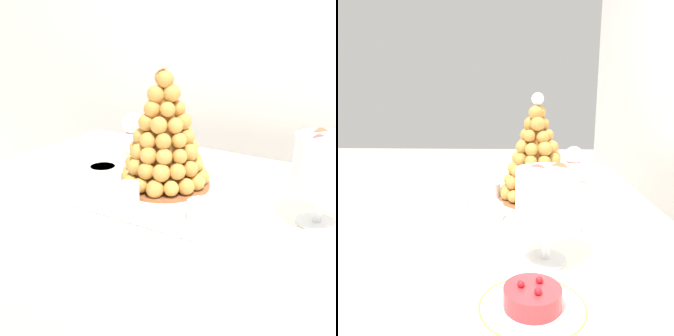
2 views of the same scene
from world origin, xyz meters
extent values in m
cube|color=silver|center=(0.00, 0.83, 1.25)|extent=(4.80, 0.10, 2.50)
cylinder|color=brown|center=(-0.77, 0.41, 0.39)|extent=(0.04, 0.04, 0.77)
cube|color=brown|center=(0.00, 0.00, 0.78)|extent=(1.65, 0.95, 0.02)
cube|color=white|center=(0.00, 0.00, 0.79)|extent=(1.71, 1.01, 0.00)
cube|color=white|center=(0.00, 0.50, 0.63)|extent=(1.71, 0.01, 0.33)
cube|color=white|center=(-0.86, 0.00, 0.63)|extent=(0.01, 1.01, 0.33)
cube|color=white|center=(-0.27, 0.03, 0.80)|extent=(0.58, 0.36, 0.01)
cube|color=white|center=(-0.27, -0.15, 0.81)|extent=(0.58, 0.01, 0.02)
cube|color=white|center=(-0.27, 0.21, 0.81)|extent=(0.58, 0.01, 0.02)
cube|color=white|center=(-0.56, 0.03, 0.81)|extent=(0.01, 0.36, 0.02)
cube|color=white|center=(0.02, 0.03, 0.81)|extent=(0.01, 0.36, 0.02)
cylinder|color=white|center=(-0.27, 0.03, 0.80)|extent=(0.33, 0.33, 0.00)
cylinder|color=brown|center=(-0.26, 0.09, 0.81)|extent=(0.27, 0.27, 0.01)
cone|color=#AC7231|center=(-0.26, 0.09, 0.97)|extent=(0.18, 0.18, 0.32)
sphere|color=gold|center=(-0.15, 0.09, 0.83)|extent=(0.05, 0.05, 0.05)
sphere|color=#C88B3C|center=(-0.16, 0.14, 0.83)|extent=(0.05, 0.05, 0.05)
sphere|color=#C88B3B|center=(-0.18, 0.17, 0.83)|extent=(0.05, 0.05, 0.05)
sphere|color=#C88C3C|center=(-0.22, 0.19, 0.84)|extent=(0.05, 0.05, 0.05)
sphere|color=#C88C3C|center=(-0.27, 0.20, 0.83)|extent=(0.05, 0.05, 0.05)
sphere|color=gold|center=(-0.31, 0.18, 0.83)|extent=(0.04, 0.04, 0.04)
sphere|color=gold|center=(-0.34, 0.16, 0.84)|extent=(0.05, 0.05, 0.05)
sphere|color=gold|center=(-0.36, 0.11, 0.84)|extent=(0.05, 0.05, 0.05)
sphere|color=gold|center=(-0.36, 0.07, 0.83)|extent=(0.05, 0.05, 0.05)
sphere|color=#C88B3C|center=(-0.34, 0.03, 0.83)|extent=(0.04, 0.04, 0.04)
sphere|color=gold|center=(-0.31, 0.00, 0.83)|extent=(0.05, 0.05, 0.05)
sphere|color=gold|center=(-0.27, -0.01, 0.84)|extent=(0.04, 0.04, 0.04)
sphere|color=#C88A3B|center=(-0.22, -0.01, 0.83)|extent=(0.05, 0.05, 0.05)
sphere|color=gold|center=(-0.18, 0.01, 0.84)|extent=(0.04, 0.04, 0.04)
sphere|color=#C98D3D|center=(-0.16, 0.05, 0.83)|extent=(0.05, 0.05, 0.05)
sphere|color=gold|center=(-0.17, 0.12, 0.88)|extent=(0.04, 0.04, 0.04)
sphere|color=#C78A3B|center=(-0.19, 0.16, 0.87)|extent=(0.04, 0.04, 0.04)
sphere|color=gold|center=(-0.23, 0.18, 0.88)|extent=(0.05, 0.05, 0.05)
sphere|color=#C98D3D|center=(-0.28, 0.18, 0.88)|extent=(0.04, 0.04, 0.04)
sphere|color=gold|center=(-0.32, 0.16, 0.87)|extent=(0.05, 0.05, 0.05)
sphere|color=gold|center=(-0.34, 0.13, 0.88)|extent=(0.05, 0.05, 0.05)
sphere|color=gold|center=(-0.35, 0.08, 0.87)|extent=(0.04, 0.04, 0.04)
sphere|color=#C98C3D|center=(-0.33, 0.04, 0.88)|extent=(0.04, 0.04, 0.04)
sphere|color=gold|center=(-0.30, 0.01, 0.88)|extent=(0.05, 0.05, 0.05)
sphere|color=#C98C3C|center=(-0.26, 0.00, 0.88)|extent=(0.05, 0.05, 0.05)
sphere|color=gold|center=(-0.21, 0.01, 0.88)|extent=(0.05, 0.05, 0.05)
sphere|color=#C98C3C|center=(-0.18, 0.04, 0.88)|extent=(0.05, 0.05, 0.05)
sphere|color=#C78A3B|center=(-0.16, 0.08, 0.88)|extent=(0.05, 0.05, 0.05)
sphere|color=gold|center=(-0.19, 0.14, 0.92)|extent=(0.04, 0.04, 0.04)
sphere|color=gold|center=(-0.23, 0.17, 0.92)|extent=(0.04, 0.04, 0.04)
sphere|color=#C98C3C|center=(-0.28, 0.17, 0.91)|extent=(0.05, 0.05, 0.05)
sphere|color=#C88A3B|center=(-0.31, 0.15, 0.92)|extent=(0.04, 0.04, 0.04)
sphere|color=gold|center=(-0.33, 0.10, 0.92)|extent=(0.04, 0.04, 0.04)
sphere|color=#C78A3B|center=(-0.33, 0.06, 0.91)|extent=(0.05, 0.05, 0.05)
sphere|color=#C88B3C|center=(-0.30, 0.03, 0.92)|extent=(0.05, 0.05, 0.05)
sphere|color=gold|center=(-0.26, 0.01, 0.92)|extent=(0.05, 0.05, 0.05)
sphere|color=gold|center=(-0.21, 0.03, 0.92)|extent=(0.04, 0.04, 0.04)
sphere|color=#C88B3C|center=(-0.18, 0.06, 0.91)|extent=(0.04, 0.04, 0.04)
sphere|color=gold|center=(-0.18, 0.10, 0.92)|extent=(0.05, 0.05, 0.05)
sphere|color=gold|center=(-0.22, 0.15, 0.96)|extent=(0.05, 0.05, 0.05)
sphere|color=gold|center=(-0.27, 0.16, 0.96)|extent=(0.04, 0.04, 0.04)
sphere|color=#C98C3C|center=(-0.31, 0.13, 0.96)|extent=(0.04, 0.04, 0.04)
sphere|color=gold|center=(-0.32, 0.09, 0.96)|extent=(0.04, 0.04, 0.04)
sphere|color=gold|center=(-0.31, 0.05, 0.96)|extent=(0.05, 0.05, 0.05)
sphere|color=gold|center=(-0.27, 0.03, 0.95)|extent=(0.05, 0.05, 0.05)
sphere|color=#C78A3B|center=(-0.22, 0.04, 0.96)|extent=(0.04, 0.04, 0.04)
sphere|color=gold|center=(-0.19, 0.07, 0.96)|extent=(0.04, 0.04, 0.04)
sphere|color=#C98C3C|center=(-0.19, 0.12, 0.95)|extent=(0.04, 0.04, 0.04)
sphere|color=gold|center=(-0.25, 0.14, 1.00)|extent=(0.05, 0.05, 0.05)
sphere|color=#C98C3D|center=(-0.29, 0.13, 1.00)|extent=(0.05, 0.05, 0.05)
sphere|color=gold|center=(-0.31, 0.09, 0.99)|extent=(0.04, 0.04, 0.04)
sphere|color=#CA8D3D|center=(-0.29, 0.05, 1.00)|extent=(0.05, 0.05, 0.05)
sphere|color=gold|center=(-0.24, 0.04, 1.00)|extent=(0.05, 0.05, 0.05)
sphere|color=gold|center=(-0.21, 0.07, 0.99)|extent=(0.04, 0.04, 0.04)
sphere|color=gold|center=(-0.21, 0.12, 1.00)|extent=(0.05, 0.05, 0.05)
sphere|color=gold|center=(-0.26, 0.13, 1.04)|extent=(0.04, 0.04, 0.04)
sphere|color=#C88B3C|center=(-0.29, 0.10, 1.04)|extent=(0.04, 0.04, 0.04)
sphere|color=#C78A3B|center=(-0.27, 0.06, 1.04)|extent=(0.05, 0.05, 0.05)
sphere|color=gold|center=(-0.23, 0.07, 1.04)|extent=(0.04, 0.04, 0.04)
sphere|color=#C98C3C|center=(-0.22, 0.11, 1.03)|extent=(0.04, 0.04, 0.04)
sphere|color=gold|center=(-0.27, 0.11, 1.08)|extent=(0.04, 0.04, 0.04)
sphere|color=gold|center=(-0.27, 0.07, 1.07)|extent=(0.05, 0.05, 0.05)
sphere|color=gold|center=(-0.23, 0.09, 1.08)|extent=(0.05, 0.05, 0.05)
sphere|color=gold|center=(-0.26, 0.10, 1.12)|extent=(0.05, 0.05, 0.05)
sphere|color=gold|center=(-0.25, 0.09, 1.11)|extent=(0.05, 0.05, 0.05)
sphere|color=white|center=(-0.26, 0.09, 1.16)|extent=(0.04, 0.04, 0.04)
cylinder|color=silver|center=(-0.48, -0.07, 0.83)|extent=(0.05, 0.05, 0.05)
cylinder|color=#F4EAC6|center=(-0.48, -0.07, 0.82)|extent=(0.04, 0.04, 0.02)
cylinder|color=white|center=(-0.48, -0.07, 0.83)|extent=(0.04, 0.04, 0.02)
sphere|color=brown|center=(-0.48, -0.07, 0.85)|extent=(0.01, 0.01, 0.01)
cylinder|color=silver|center=(-0.27, -0.07, 0.83)|extent=(0.06, 0.06, 0.06)
cylinder|color=gold|center=(-0.27, -0.07, 0.82)|extent=(0.06, 0.06, 0.02)
cylinder|color=#EAC166|center=(-0.27, -0.07, 0.84)|extent=(0.06, 0.06, 0.02)
sphere|color=brown|center=(-0.26, -0.06, 0.85)|extent=(0.02, 0.02, 0.02)
cylinder|color=silver|center=(-0.06, -0.05, 0.83)|extent=(0.06, 0.06, 0.05)
cylinder|color=#F4EAC6|center=(-0.06, -0.05, 0.81)|extent=(0.06, 0.06, 0.02)
cylinder|color=white|center=(-0.06, -0.05, 0.83)|extent=(0.06, 0.06, 0.01)
sphere|color=brown|center=(-0.06, -0.04, 0.84)|extent=(0.02, 0.02, 0.02)
cylinder|color=white|center=(-0.47, 0.07, 0.82)|extent=(0.09, 0.09, 0.02)
cylinder|color=#F2CC59|center=(-0.47, 0.07, 0.83)|extent=(0.08, 0.08, 0.00)
cylinder|color=white|center=(0.19, 0.09, 0.80)|extent=(0.10, 0.10, 0.01)
cylinder|color=white|center=(0.19, 0.09, 0.84)|extent=(0.02, 0.02, 0.08)
cylinder|color=white|center=(0.19, 0.09, 0.95)|extent=(0.14, 0.14, 0.14)
cylinder|color=#E54C47|center=(0.18, 0.11, 0.90)|extent=(0.06, 0.05, 0.05)
cylinder|color=brown|center=(0.16, 0.09, 0.90)|extent=(0.06, 0.06, 0.04)
cylinder|color=#D199D8|center=(0.18, 0.06, 0.90)|extent=(0.06, 0.06, 0.04)
cylinder|color=pink|center=(0.20, 0.11, 0.92)|extent=(0.06, 0.06, 0.05)
cylinder|color=brown|center=(0.17, 0.11, 0.92)|extent=(0.06, 0.05, 0.02)
cylinder|color=#F9A54C|center=(0.15, 0.07, 0.92)|extent=(0.07, 0.05, 0.07)
cylinder|color=#E54C47|center=(0.21, 0.07, 0.92)|extent=(0.06, 0.05, 0.05)
cylinder|color=#E54C47|center=(0.19, 0.11, 0.95)|extent=(0.06, 0.05, 0.06)
cylinder|color=#9ED860|center=(0.15, 0.11, 0.95)|extent=(0.06, 0.05, 0.06)
cylinder|color=brown|center=(0.17, 0.06, 0.95)|extent=(0.05, 0.05, 0.05)
cylinder|color=brown|center=(0.21, 0.08, 0.95)|extent=(0.06, 0.06, 0.05)
cylinder|color=#9ED860|center=(0.18, 0.12, 0.97)|extent=(0.06, 0.06, 0.06)
cylinder|color=#72B2E0|center=(0.17, 0.07, 0.97)|extent=(0.08, 0.05, 0.08)
cylinder|color=pink|center=(0.20, 0.09, 0.97)|extent=(0.07, 0.06, 0.07)
cylinder|color=brown|center=(0.17, 0.12, 1.00)|extent=(0.07, 0.06, 0.07)
cylinder|color=#E54C47|center=(0.18, 0.07, 1.00)|extent=(0.06, 0.05, 0.06)
cylinder|color=silver|center=(-0.49, 0.26, 0.80)|extent=(0.06, 0.06, 0.00)
cylinder|color=silver|center=(-0.49, 0.26, 0.84)|extent=(0.01, 0.01, 0.09)
sphere|color=silver|center=(-0.49, 0.26, 0.92)|extent=(0.08, 0.08, 0.08)
cylinder|color=maroon|center=(-0.49, 0.26, 0.91)|extent=(0.05, 0.05, 0.03)
camera|label=1|loc=(0.38, -0.93, 1.29)|focal=47.01mm
camera|label=2|loc=(0.93, 0.02, 1.19)|focal=36.67mm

